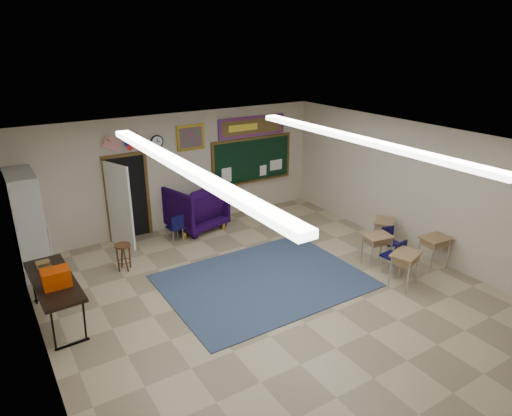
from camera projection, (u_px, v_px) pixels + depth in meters
floor at (278, 302)px, 8.74m from camera, size 9.00×9.00×0.00m
back_wall at (179, 171)px, 11.76m from camera, size 8.00×0.04×3.00m
left_wall at (39, 292)px, 6.20m from camera, size 0.04×9.00×3.00m
right_wall at (426, 192)px, 10.21m from camera, size 0.04×9.00×3.00m
ceiling at (281, 148)px, 7.68m from camera, size 8.00×9.00×0.04m
area_rug at (264, 281)px, 9.47m from camera, size 4.00×3.00×0.02m
fluorescent_strips at (281, 152)px, 7.70m from camera, size 3.86×6.00×0.10m
doorway at (125, 199)px, 11.05m from camera, size 1.10×0.89×2.16m
chalkboard at (252, 161)px, 12.85m from camera, size 2.55×0.14×1.30m
bulletin_board at (252, 126)px, 12.50m from camera, size 2.10×0.05×0.55m
framed_art_print at (191, 137)px, 11.61m from camera, size 0.75×0.05×0.65m
wall_clock at (157, 142)px, 11.16m from camera, size 0.32×0.05×0.32m
wall_flags at (122, 140)px, 10.67m from camera, size 1.16×0.06×0.70m
storage_cabinet at (28, 223)px, 9.53m from camera, size 0.59×1.25×2.20m
wingback_armchair at (195, 206)px, 11.92m from camera, size 1.59×1.62×1.21m
student_chair_reading at (175, 228)px, 11.18m from camera, size 0.40×0.40×0.72m
student_chair_desk_a at (392, 257)px, 9.61m from camera, size 0.45×0.45×0.82m
student_chair_desk_b at (390, 243)px, 10.37m from camera, size 0.42×0.42×0.71m
student_desk_front_left at (377, 248)px, 10.01m from camera, size 0.66×0.54×0.71m
student_desk_front_right at (383, 232)px, 10.86m from camera, size 0.73×0.69×0.70m
student_desk_back_left at (404, 268)px, 9.16m from camera, size 0.73×0.63×0.74m
student_desk_back_right at (434, 251)px, 9.89m from camera, size 0.63×0.49×0.73m
folding_table at (57, 298)px, 8.02m from camera, size 0.73×2.00×1.13m
wooden_stool at (124, 257)px, 9.83m from camera, size 0.34×0.34×0.60m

